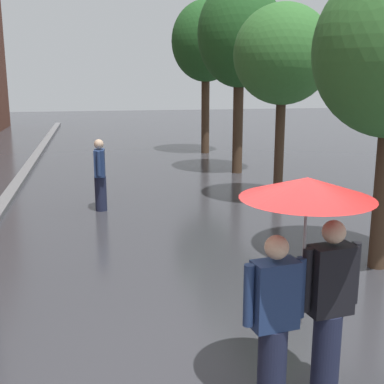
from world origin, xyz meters
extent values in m
plane|color=#38383D|center=(0.00, 0.00, 0.00)|extent=(80.00, 80.00, 0.00)
cube|color=slate|center=(-3.20, 10.00, 0.06)|extent=(0.30, 36.00, 0.12)
cylinder|color=#473323|center=(3.26, 2.56, 1.18)|extent=(0.28, 0.28, 2.37)
cylinder|color=#473323|center=(3.19, 6.84, 1.29)|extent=(0.22, 0.22, 2.59)
ellipsoid|color=#387533|center=(3.19, 6.84, 3.43)|extent=(2.23, 2.23, 2.25)
cylinder|color=#473323|center=(3.28, 10.69, 1.49)|extent=(0.31, 0.31, 2.99)
ellipsoid|color=#235623|center=(3.28, 10.69, 4.15)|extent=(2.49, 2.49, 3.11)
cylinder|color=#473323|center=(3.19, 14.90, 1.55)|extent=(0.31, 0.31, 3.10)
ellipsoid|color=#235623|center=(3.19, 14.90, 4.21)|extent=(2.57, 2.57, 2.98)
cylinder|color=#1E233D|center=(0.42, -0.47, 0.41)|extent=(0.26, 0.26, 0.82)
cube|color=navy|center=(0.42, -0.47, 1.12)|extent=(0.43, 0.27, 0.61)
sphere|color=beige|center=(0.42, -0.47, 1.56)|extent=(0.21, 0.21, 0.21)
cylinder|color=navy|center=(0.17, -0.50, 1.15)|extent=(0.09, 0.09, 0.55)
cylinder|color=navy|center=(0.66, -0.43, 1.15)|extent=(0.09, 0.09, 0.55)
cylinder|color=#1E233D|center=(0.97, -0.39, 0.43)|extent=(0.26, 0.26, 0.86)
cube|color=black|center=(0.97, -0.39, 1.18)|extent=(0.43, 0.27, 0.65)
sphere|color=beige|center=(0.97, -0.39, 1.63)|extent=(0.21, 0.21, 0.21)
cylinder|color=black|center=(0.72, -0.42, 1.22)|extent=(0.09, 0.09, 0.58)
cylinder|color=black|center=(1.22, -0.35, 1.22)|extent=(0.09, 0.09, 0.58)
cylinder|color=#9E9EA3|center=(0.69, -0.41, 1.39)|extent=(0.02, 0.02, 1.18)
cone|color=red|center=(0.69, -0.41, 2.05)|extent=(1.15, 1.15, 0.18)
cylinder|color=#1E233D|center=(-0.97, 6.89, 0.39)|extent=(0.26, 0.26, 0.79)
cube|color=navy|center=(-0.97, 6.89, 1.08)|extent=(0.25, 0.42, 0.59)
sphere|color=beige|center=(-0.97, 6.89, 1.50)|extent=(0.21, 0.21, 0.21)
cylinder|color=navy|center=(-0.98, 6.64, 1.11)|extent=(0.09, 0.09, 0.53)
cylinder|color=navy|center=(-0.95, 7.13, 1.11)|extent=(0.09, 0.09, 0.53)
camera|label=1|loc=(-1.06, -4.30, 2.97)|focal=47.31mm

